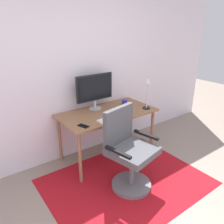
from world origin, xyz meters
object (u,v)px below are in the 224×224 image
(coffee_cup, at_px, (125,102))
(office_chair, at_px, (128,153))
(computer_mouse, at_px, (130,111))
(desk_lamp, at_px, (148,89))
(desk, at_px, (107,116))
(cell_phone, at_px, (83,126))
(monitor, at_px, (95,89))
(keyboard, at_px, (113,118))

(coffee_cup, height_order, office_chair, office_chair)
(computer_mouse, distance_m, desk_lamp, 0.41)
(desk_lamp, bearing_deg, desk, 157.04)
(desk, distance_m, cell_phone, 0.56)
(monitor, bearing_deg, computer_mouse, -52.73)
(coffee_cup, xyz_separation_m, desk_lamp, (0.17, -0.30, 0.26))
(monitor, relative_size, desk_lamp, 1.30)
(monitor, relative_size, coffee_cup, 6.55)
(desk, distance_m, office_chair, 0.74)
(computer_mouse, height_order, coffee_cup, coffee_cup)
(desk_lamp, bearing_deg, office_chair, -147.60)
(desk, bearing_deg, cell_phone, -156.43)
(desk, distance_m, desk_lamp, 0.70)
(monitor, height_order, coffee_cup, monitor)
(desk, relative_size, desk_lamp, 3.06)
(desk, relative_size, coffee_cup, 15.44)
(monitor, height_order, office_chair, monitor)
(cell_phone, bearing_deg, coffee_cup, -1.01)
(desk, bearing_deg, office_chair, -104.41)
(cell_phone, relative_size, office_chair, 0.14)
(coffee_cup, relative_size, cell_phone, 0.63)
(keyboard, bearing_deg, desk_lamp, 2.02)
(desk, xyz_separation_m, desk_lamp, (0.54, -0.23, 0.37))
(keyboard, xyz_separation_m, computer_mouse, (0.34, 0.05, 0.01))
(keyboard, xyz_separation_m, office_chair, (-0.09, -0.43, -0.28))
(desk, bearing_deg, coffee_cup, 11.08)
(cell_phone, distance_m, desk_lamp, 1.10)
(coffee_cup, xyz_separation_m, office_chair, (-0.55, -0.76, -0.32))
(monitor, xyz_separation_m, desk_lamp, (0.61, -0.44, -0.00))
(keyboard, bearing_deg, computer_mouse, 8.07)
(computer_mouse, relative_size, cell_phone, 0.74)
(desk, xyz_separation_m, monitor, (-0.07, 0.21, 0.37))
(computer_mouse, xyz_separation_m, desk_lamp, (0.29, -0.03, 0.28))
(computer_mouse, bearing_deg, cell_phone, -178.49)
(cell_phone, bearing_deg, keyboard, -23.31)
(office_chair, bearing_deg, desk, 63.26)
(computer_mouse, relative_size, office_chair, 0.10)
(monitor, relative_size, office_chair, 0.58)
(cell_phone, bearing_deg, desk_lamp, -19.85)
(keyboard, distance_m, coffee_cup, 0.57)
(coffee_cup, distance_m, office_chair, 0.99)
(desk, bearing_deg, desk_lamp, -22.96)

